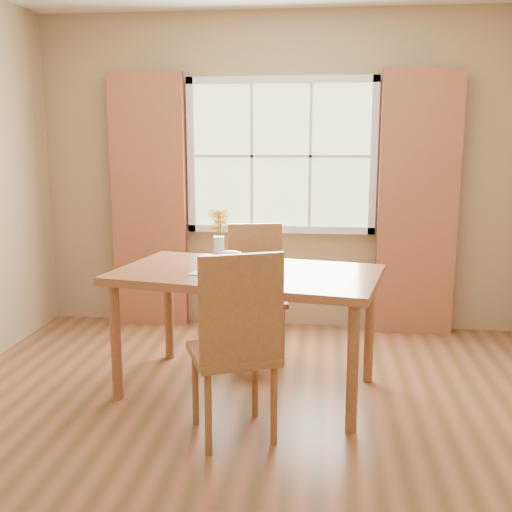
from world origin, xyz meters
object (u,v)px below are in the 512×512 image
object	(u,v)px
chair_far	(256,284)
water_glass	(275,267)
croissant_sandwich	(230,261)
dining_table	(247,283)
flower_vase	(219,229)
chair_near	(237,340)

from	to	relation	value
chair_far	water_glass	world-z (taller)	chair_far
water_glass	croissant_sandwich	bearing A→B (deg)	172.14
dining_table	water_glass	world-z (taller)	water_glass
water_glass	flower_vase	world-z (taller)	flower_vase
croissant_sandwich	flower_vase	size ratio (longest dim) A/B	0.55
dining_table	flower_vase	size ratio (longest dim) A/B	4.90
dining_table	flower_vase	xyz separation A→B (m)	(-0.22, 0.25, 0.31)
dining_table	water_glass	distance (m)	0.27
dining_table	chair_far	distance (m)	0.73
croissant_sandwich	chair_far	bearing A→B (deg)	64.11
croissant_sandwich	flower_vase	distance (m)	0.40
chair_near	croissant_sandwich	bearing A→B (deg)	79.40
chair_far	flower_vase	distance (m)	0.70
water_glass	chair_near	bearing A→B (deg)	-105.08
chair_far	croissant_sandwich	world-z (taller)	chair_far
flower_vase	water_glass	bearing A→B (deg)	-42.96
dining_table	flower_vase	distance (m)	0.46
chair_far	water_glass	bearing A→B (deg)	-88.13
dining_table	chair_near	bearing A→B (deg)	-76.07
chair_near	chair_far	bearing A→B (deg)	69.34
flower_vase	chair_far	bearing A→B (deg)	65.91
chair_near	chair_far	size ratio (longest dim) A/B	1.07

